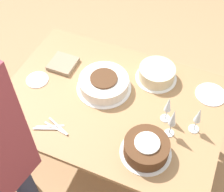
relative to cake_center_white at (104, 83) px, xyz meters
The scene contains 12 objects.
ground_plane 0.78m from the cake_center_white, 41.79° to the right, with size 12.00×12.00×0.00m, color #A87F56.
dining_table 0.19m from the cake_center_white, 41.79° to the right, with size 1.41×0.99×0.73m.
cake_center_white is the anchor object (origin of this frame).
cake_front_chocolate 0.54m from the cake_center_white, 40.47° to the right, with size 0.29×0.29×0.11m.
cake_back_decorated 0.36m from the cake_center_white, 36.40° to the left, with size 0.28×0.28×0.10m.
wine_glass_near 0.54m from the cake_center_white, 19.27° to the right, with size 0.06×0.06×0.23m.
wine_glass_far 0.64m from the cake_center_white, ahead, with size 0.06×0.06×0.20m.
wine_glass_extra 0.46m from the cake_center_white, 10.14° to the right, with size 0.06×0.06×0.20m.
dessert_plate_left 0.46m from the cake_center_white, 165.78° to the right, with size 0.15×0.15×0.01m.
dessert_plate_right 0.70m from the cake_center_white, 17.93° to the left, with size 0.20×0.20×0.01m.
fork_pile 0.44m from the cake_center_white, 110.82° to the right, with size 0.22×0.11×0.01m.
napkin_stack 0.36m from the cake_center_white, 167.27° to the left, with size 0.18×0.18×0.03m.
Camera 1 is at (0.48, -1.13, 2.30)m, focal length 50.00 mm.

